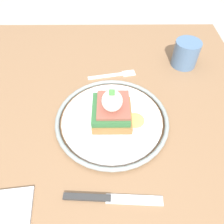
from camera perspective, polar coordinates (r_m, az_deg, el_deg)
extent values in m
plane|color=#B2ADA3|center=(1.20, -2.98, -24.09)|extent=(6.00, 6.00, 0.00)
cube|color=#846042|center=(0.54, -6.04, -2.59)|extent=(0.89, 0.88, 0.03)
cylinder|color=#846042|center=(1.16, -22.27, 1.55)|extent=(0.06, 0.06, 0.71)
cylinder|color=#846042|center=(1.12, 16.52, 1.81)|extent=(0.06, 0.06, 0.71)
cylinder|color=silver|center=(0.52, 0.00, -2.13)|extent=(0.24, 0.24, 0.01)
torus|color=gray|center=(0.51, 0.00, -1.79)|extent=(0.27, 0.27, 0.01)
cube|color=olive|center=(0.50, 0.00, -0.73)|extent=(0.10, 0.09, 0.02)
cube|color=#2D6033|center=(0.49, -0.28, 0.72)|extent=(0.09, 0.08, 0.02)
cube|color=brown|center=(0.48, 0.33, 1.88)|extent=(0.08, 0.07, 0.01)
ellipsoid|color=white|center=(0.46, 0.02, 3.02)|extent=(0.05, 0.05, 0.04)
cylinder|color=#E5C656|center=(0.51, 6.13, -2.17)|extent=(0.04, 0.04, 0.00)
cube|color=#47843D|center=(0.45, 0.00, 5.13)|extent=(0.02, 0.01, 0.00)
cube|color=silver|center=(0.63, -1.73, 9.34)|extent=(0.03, 0.10, 0.00)
cube|color=silver|center=(0.64, 4.37, 10.05)|extent=(0.03, 0.04, 0.00)
cube|color=#2D2D2D|center=(0.44, -6.54, -21.26)|extent=(0.02, 0.09, 0.01)
cube|color=silver|center=(0.44, 5.84, -21.85)|extent=(0.02, 0.11, 0.00)
cylinder|color=slate|center=(0.69, 18.71, 14.25)|extent=(0.07, 0.07, 0.08)
cylinder|color=gold|center=(0.67, 19.48, 16.64)|extent=(0.06, 0.06, 0.00)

